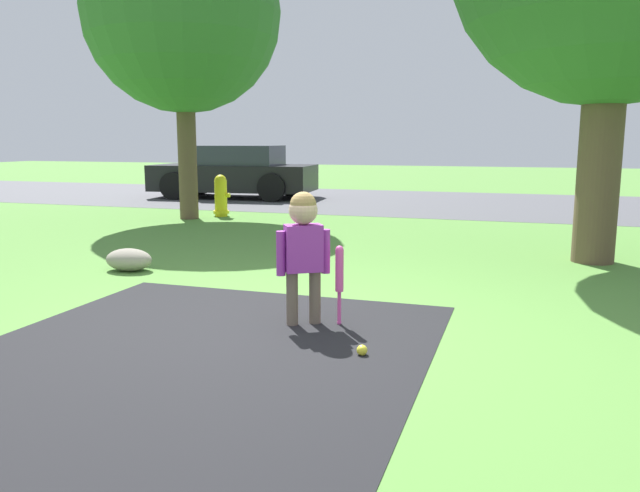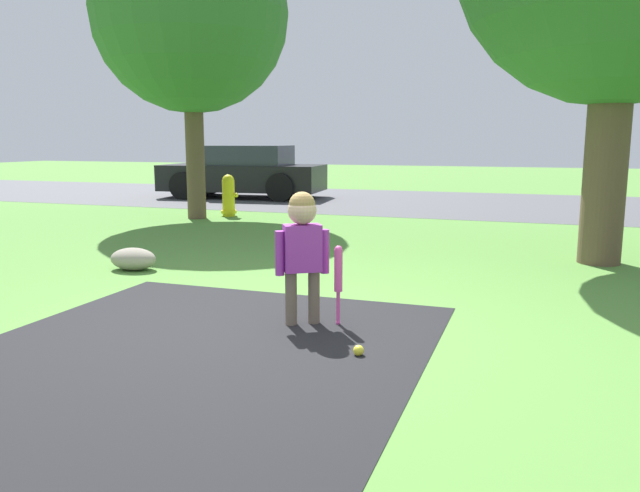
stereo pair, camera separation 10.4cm
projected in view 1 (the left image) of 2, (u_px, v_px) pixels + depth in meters
ground_plane at (276, 329)px, 4.63m from camera, size 60.00×60.00×0.00m
street_strip at (443, 203)px, 13.92m from camera, size 40.00×6.00×0.01m
child at (303, 239)px, 4.63m from camera, size 0.36×0.28×1.01m
baseball_bat at (339, 274)px, 4.67m from camera, size 0.06×0.06×0.61m
sports_ball at (362, 350)px, 4.05m from camera, size 0.07×0.07×0.07m
fire_hydrant at (221, 196)px, 11.39m from camera, size 0.32×0.29×0.76m
parked_car at (235, 173)px, 15.06m from camera, size 3.99×2.10×1.25m
tree_near_driveway at (182, 14)px, 10.55m from camera, size 3.35×3.35×5.19m
edging_rock at (129, 260)px, 6.67m from camera, size 0.52×0.36×0.24m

